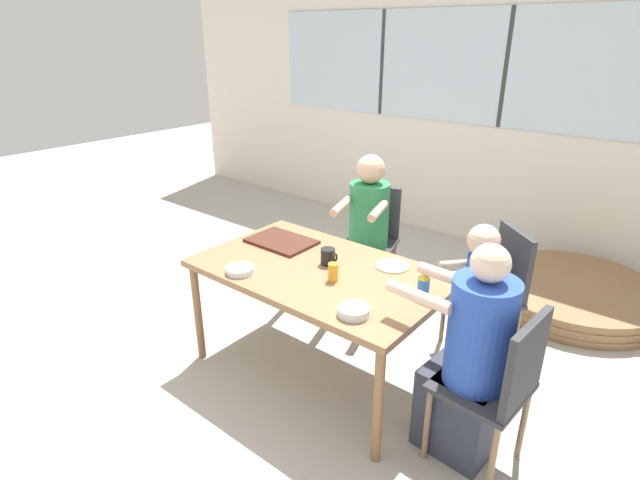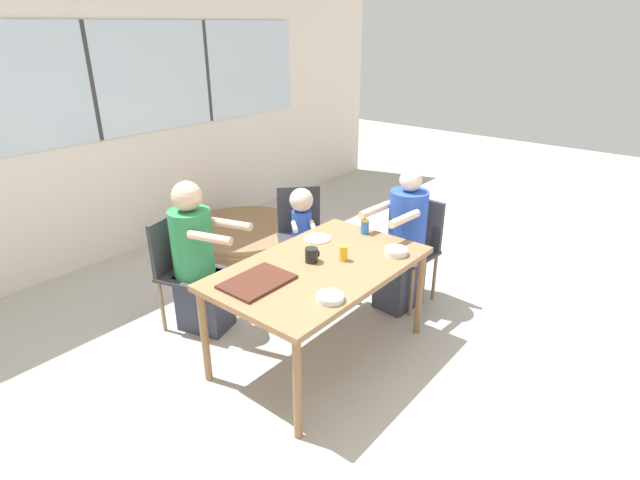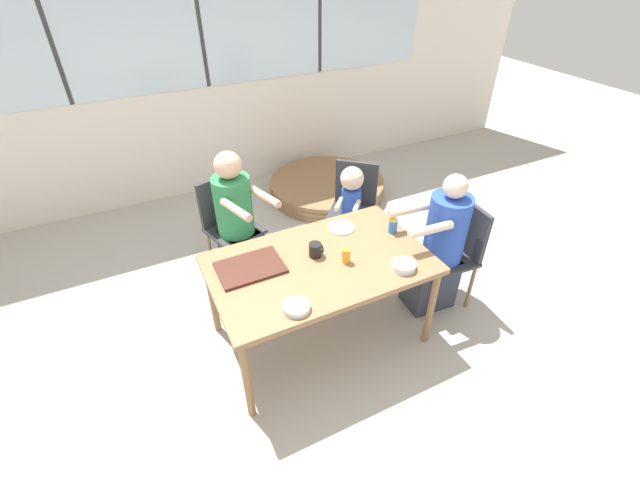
{
  "view_description": "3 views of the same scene",
  "coord_description": "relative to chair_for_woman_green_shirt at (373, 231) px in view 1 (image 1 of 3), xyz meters",
  "views": [
    {
      "loc": [
        1.67,
        -2.05,
        2.0
      ],
      "look_at": [
        0.0,
        0.0,
        0.89
      ],
      "focal_mm": 28.0,
      "sensor_mm": 36.0,
      "label": 1
    },
    {
      "loc": [
        -2.29,
        -1.88,
        2.19
      ],
      "look_at": [
        0.0,
        0.0,
        0.89
      ],
      "focal_mm": 28.0,
      "sensor_mm": 36.0,
      "label": 2
    },
    {
      "loc": [
        -0.99,
        -2.0,
        2.51
      ],
      "look_at": [
        0.0,
        0.0,
        0.89
      ],
      "focal_mm": 24.0,
      "sensor_mm": 36.0,
      "label": 3
    }
  ],
  "objects": [
    {
      "name": "folded_table_stack",
      "position": [
        1.37,
        0.8,
        -0.43
      ],
      "size": [
        1.31,
        1.31,
        0.18
      ],
      "color": "olive",
      "rests_on": "ground_plane"
    },
    {
      "name": "ground_plane",
      "position": [
        0.34,
        -1.09,
        -0.52
      ],
      "size": [
        16.0,
        16.0,
        0.0
      ],
      "primitive_type": "plane",
      "color": "#B2ADA3"
    },
    {
      "name": "chair_for_woman_green_shirt",
      "position": [
        0.0,
        0.0,
        0.0
      ],
      "size": [
        0.5,
        0.5,
        0.87
      ],
      "rotation": [
        0.0,
        0.0,
        -2.84
      ],
      "color": "#333338",
      "rests_on": "ground_plane"
    },
    {
      "name": "wall_back_with_windows",
      "position": [
        0.34,
        1.58,
        0.9
      ],
      "size": [
        8.4,
        0.08,
        2.8
      ],
      "color": "silver",
      "rests_on": "ground_plane"
    },
    {
      "name": "coffee_mug",
      "position": [
        0.35,
        -1.02,
        0.24
      ],
      "size": [
        0.09,
        0.09,
        0.1
      ],
      "color": "black",
      "rests_on": "dining_table"
    },
    {
      "name": "food_tray_dark",
      "position": [
        -0.1,
        -0.95,
        0.2
      ],
      "size": [
        0.43,
        0.3,
        0.02
      ],
      "color": "#472319",
      "rests_on": "dining_table"
    },
    {
      "name": "dining_table",
      "position": [
        0.34,
        -1.09,
        0.13
      ],
      "size": [
        1.47,
        0.9,
        0.71
      ],
      "color": "olive",
      "rests_on": "ground_plane"
    },
    {
      "name": "sippy_cup",
      "position": [
        0.97,
        -1.01,
        0.26
      ],
      "size": [
        0.07,
        0.07,
        0.14
      ],
      "color": "blue",
      "rests_on": "dining_table"
    },
    {
      "name": "bowl_white_shallow",
      "position": [
        0.02,
        -1.43,
        0.21
      ],
      "size": [
        0.16,
        0.16,
        0.04
      ],
      "color": "silver",
      "rests_on": "dining_table"
    },
    {
      "name": "person_man_blue_shirt",
      "position": [
        1.32,
        -1.17,
        0.0
      ],
      "size": [
        0.59,
        0.36,
        1.16
      ],
      "rotation": [
        0.0,
        0.0,
        1.5
      ],
      "color": "#333847",
      "rests_on": "ground_plane"
    },
    {
      "name": "person_woman_green_shirt",
      "position": [
        0.05,
        -0.16,
        0.01
      ],
      "size": [
        0.45,
        0.61,
        1.17
      ],
      "rotation": [
        0.0,
        0.0,
        -2.84
      ],
      "color": "#333847",
      "rests_on": "ground_plane"
    },
    {
      "name": "person_toddler",
      "position": [
        1.01,
        -0.35,
        -0.04
      ],
      "size": [
        0.33,
        0.34,
        0.92
      ],
      "rotation": [
        0.0,
        0.0,
        -3.87
      ],
      "color": "#333847",
      "rests_on": "ground_plane"
    },
    {
      "name": "bowl_cereal",
      "position": [
        0.8,
        -1.4,
        0.21
      ],
      "size": [
        0.16,
        0.16,
        0.05
      ],
      "color": "silver",
      "rests_on": "dining_table"
    },
    {
      "name": "juice_glass",
      "position": [
        0.5,
        -1.17,
        0.24
      ],
      "size": [
        0.06,
        0.06,
        0.1
      ],
      "color": "gold",
      "rests_on": "dining_table"
    },
    {
      "name": "chair_for_man_blue_shirt",
      "position": [
        1.48,
        -1.18,
        0.0
      ],
      "size": [
        0.43,
        0.43,
        0.87
      ],
      "rotation": [
        0.0,
        0.0,
        1.5
      ],
      "color": "#333338",
      "rests_on": "ground_plane"
    },
    {
      "name": "chair_for_toddler",
      "position": [
        1.11,
        -0.24,
        0.0
      ],
      "size": [
        0.56,
        0.56,
        0.87
      ],
      "rotation": [
        0.0,
        0.0,
        -3.87
      ],
      "color": "#333338",
      "rests_on": "ground_plane"
    },
    {
      "name": "plate_tortillas",
      "position": [
        0.66,
        -0.81,
        0.2
      ],
      "size": [
        0.2,
        0.2,
        0.01
      ],
      "color": "beige",
      "rests_on": "dining_table"
    }
  ]
}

